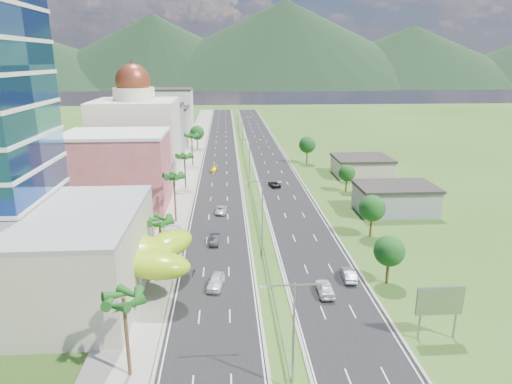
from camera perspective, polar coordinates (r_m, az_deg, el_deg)
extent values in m
plane|color=#2D5119|center=(67.59, 1.47, -9.77)|extent=(500.00, 500.00, 0.00)
cube|color=black|center=(153.36, -4.42, 5.08)|extent=(11.00, 260.00, 0.04)
cube|color=black|center=(153.92, 1.19, 5.17)|extent=(11.00, 260.00, 0.04)
cube|color=gray|center=(153.75, -7.98, 5.02)|extent=(7.00, 260.00, 0.12)
cube|color=gray|center=(135.73, -1.31, 3.92)|extent=(0.08, 216.00, 0.28)
cube|color=gray|center=(236.35, -2.43, 9.14)|extent=(0.10, 0.12, 0.70)
cylinder|color=gray|center=(43.30, 4.69, -17.73)|extent=(0.20, 0.20, 11.00)
cube|color=gray|center=(40.40, 2.81, -11.60)|extent=(2.88, 0.12, 0.12)
cube|color=gray|center=(40.81, 6.91, -11.41)|extent=(2.88, 0.12, 0.12)
cube|color=silver|center=(40.33, 0.96, -11.80)|extent=(0.60, 0.25, 0.18)
cube|color=silver|center=(41.10, 8.69, -11.43)|extent=(0.60, 0.25, 0.18)
cylinder|color=gray|center=(74.71, 0.80, -2.60)|extent=(0.20, 0.20, 11.00)
cube|color=gray|center=(73.07, -0.31, 1.31)|extent=(2.88, 0.12, 0.12)
cube|color=gray|center=(73.29, 1.94, 1.35)|extent=(2.88, 0.12, 0.12)
cube|color=silver|center=(73.03, -1.31, 1.21)|extent=(0.60, 0.25, 0.18)
cube|color=silver|center=(73.46, 2.93, 1.29)|extent=(0.60, 0.25, 0.18)
cylinder|color=gray|center=(113.22, -0.82, 3.95)|extent=(0.20, 0.20, 11.00)
cube|color=gray|center=(112.14, -1.57, 6.59)|extent=(2.88, 0.12, 0.12)
cube|color=gray|center=(112.29, -0.10, 6.60)|extent=(2.88, 0.12, 0.12)
cube|color=silver|center=(112.11, -2.23, 6.53)|extent=(0.60, 0.25, 0.18)
cube|color=silver|center=(112.39, 0.56, 6.56)|extent=(0.60, 0.25, 0.18)
cylinder|color=gray|center=(157.43, -1.70, 7.44)|extent=(0.20, 0.20, 11.00)
cube|color=gray|center=(156.66, -2.25, 9.35)|extent=(2.88, 0.12, 0.12)
cube|color=gray|center=(156.76, -1.18, 9.36)|extent=(2.88, 0.12, 0.12)
cube|color=silver|center=(156.64, -2.72, 9.31)|extent=(0.60, 0.25, 0.18)
cube|color=silver|center=(156.84, -0.71, 9.33)|extent=(0.60, 0.25, 0.18)
cylinder|color=gray|center=(201.99, -2.19, 9.40)|extent=(0.20, 0.20, 11.00)
cube|color=gray|center=(201.39, -2.63, 10.89)|extent=(2.88, 0.12, 0.12)
cube|color=gray|center=(201.47, -1.79, 10.90)|extent=(2.88, 0.12, 0.12)
cube|color=silver|center=(201.37, -3.00, 10.85)|extent=(0.60, 0.25, 0.18)
cube|color=silver|center=(201.53, -1.42, 10.88)|extent=(0.60, 0.25, 0.18)
cube|color=#BBAB9A|center=(65.11, -27.51, -7.47)|extent=(30.00, 24.00, 11.00)
cylinder|color=gray|center=(67.20, -19.46, -9.04)|extent=(0.50, 0.50, 4.00)
cylinder|color=gray|center=(61.24, -14.25, -11.13)|extent=(0.50, 0.50, 4.00)
cylinder|color=gray|center=(59.54, -18.63, -12.36)|extent=(0.50, 0.50, 4.00)
cylinder|color=gray|center=(65.34, -11.74, -9.15)|extent=(0.50, 0.50, 4.00)
cube|color=#B84D4B|center=(97.65, -16.90, 2.44)|extent=(20.00, 15.00, 15.00)
cube|color=beige|center=(119.21, -14.61, 6.26)|extent=(20.00, 20.00, 20.00)
cylinder|color=beige|center=(117.86, -15.02, 11.77)|extent=(10.00, 10.00, 3.00)
sphere|color=maroon|center=(117.69, -15.12, 13.22)|extent=(8.40, 8.40, 8.40)
cube|color=gray|center=(143.70, -12.38, 7.23)|extent=(16.00, 15.00, 16.00)
cube|color=#BBAB9A|center=(165.47, -11.27, 7.92)|extent=(16.00, 15.00, 13.00)
cube|color=silver|center=(187.81, -10.45, 9.70)|extent=(16.00, 15.00, 18.00)
cylinder|color=gray|center=(54.97, 19.72, -15.50)|extent=(0.24, 0.24, 3.20)
cylinder|color=gray|center=(56.60, 23.57, -14.96)|extent=(0.24, 0.24, 3.20)
cube|color=#D85919|center=(54.30, 22.01, -12.52)|extent=(5.20, 0.35, 3.20)
cube|color=gray|center=(95.81, 16.98, -0.93)|extent=(15.00, 10.00, 5.00)
cube|color=#BBAB9A|center=(123.95, 13.06, 3.05)|extent=(14.00, 12.00, 4.40)
cylinder|color=#47301C|center=(47.12, -15.83, -17.07)|extent=(0.36, 0.36, 8.50)
cylinder|color=#47301C|center=(68.32, -11.80, -6.39)|extent=(0.36, 0.36, 7.50)
cylinder|color=#47301C|center=(86.76, -10.11, -0.85)|extent=(0.36, 0.36, 9.00)
cylinder|color=#47301C|center=(108.97, -8.85, 2.46)|extent=(0.36, 0.36, 8.00)
cylinder|color=#47301C|center=(133.24, -7.98, 5.19)|extent=(0.36, 0.36, 8.80)
cylinder|color=#47301C|center=(158.12, -7.34, 6.24)|extent=(0.40, 0.40, 4.90)
sphere|color=#194D18|center=(157.61, -7.38, 7.36)|extent=(4.90, 4.90, 4.90)
cylinder|color=#47301C|center=(65.64, 16.14, -9.25)|extent=(0.40, 0.40, 4.20)
sphere|color=#194D18|center=(64.55, 16.32, -7.08)|extent=(4.20, 4.20, 4.20)
cylinder|color=#47301C|center=(81.32, 14.17, -3.93)|extent=(0.40, 0.40, 4.55)
sphere|color=#194D18|center=(80.38, 14.32, -1.97)|extent=(4.55, 4.55, 4.55)
cylinder|color=#47301C|center=(107.85, 11.23, 1.05)|extent=(0.40, 0.40, 3.85)
sphere|color=#194D18|center=(107.24, 11.30, 2.33)|extent=(3.85, 3.85, 3.85)
cylinder|color=#47301C|center=(135.37, 6.38, 4.58)|extent=(0.40, 0.40, 4.90)
sphere|color=#194D18|center=(134.77, 6.43, 5.89)|extent=(4.90, 4.90, 4.90)
imported|color=white|center=(62.82, -5.03, -11.10)|extent=(2.70, 5.01, 1.62)
imported|color=black|center=(76.69, -5.24, -5.96)|extent=(1.61, 4.33, 1.41)
imported|color=#B6B9BE|center=(91.43, -4.41, -2.26)|extent=(2.38, 4.73, 1.29)
imported|color=gold|center=(125.71, -5.28, 2.86)|extent=(2.40, 4.46, 1.23)
imported|color=white|center=(61.65, 8.62, -11.77)|extent=(2.07, 4.98, 1.69)
imported|color=#96989D|center=(65.93, 11.50, -10.04)|extent=(1.98, 4.78, 1.54)
imported|color=black|center=(110.26, 2.32, 1.03)|extent=(2.89, 4.99, 1.31)
imported|color=black|center=(66.67, -7.80, -9.75)|extent=(0.69, 1.76, 1.10)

